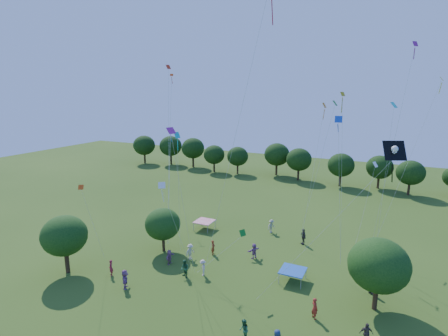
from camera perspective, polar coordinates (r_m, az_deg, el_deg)
near_tree_west at (r=36.72m, az=-24.62°, el=-10.01°), size 4.23×4.23×5.68m
near_tree_north at (r=38.52m, az=-9.97°, el=-9.00°), size 3.80×3.80×4.83m
near_tree_east at (r=30.69m, az=23.93°, el=-14.31°), size 4.69×4.69×5.94m
treeline at (r=68.90m, az=13.81°, el=1.26°), size 88.01×8.77×6.77m
tent_red_stripe at (r=44.48m, az=-3.23°, el=-8.69°), size 2.20×2.20×1.10m
tent_blue at (r=33.84m, az=11.18°, el=-16.11°), size 2.20×2.20×1.10m
crowd_person_0 at (r=38.08m, az=22.69°, el=-13.94°), size 0.63×0.85×1.54m
crowd_person_1 at (r=29.58m, az=14.58°, el=-21.29°), size 0.75×0.74×1.71m
crowd_person_2 at (r=41.18m, az=25.09°, el=-12.10°), size 0.86×0.83×1.58m
crowd_person_3 at (r=37.27m, az=-5.53°, el=-13.45°), size 0.79×1.19×1.68m
crowd_person_4 at (r=28.35m, az=22.21°, el=-23.72°), size 1.01×0.72×1.56m
crowd_person_5 at (r=37.44m, az=4.93°, el=-13.34°), size 1.21×1.59×1.63m
crowd_person_6 at (r=36.02m, az=21.30°, el=-15.14°), size 0.97×0.99×1.82m
crowd_person_7 at (r=35.88m, az=-17.98°, el=-15.25°), size 0.68×0.62×1.54m
crowd_person_8 at (r=26.86m, az=3.24°, el=-24.92°), size 0.68×0.89×1.60m
crowd_person_9 at (r=34.33m, az=-3.48°, el=-15.92°), size 0.99×1.09×1.57m
crowd_person_10 at (r=41.38m, az=12.81°, el=-10.85°), size 1.07×1.15×1.85m
crowd_person_11 at (r=36.65m, az=-8.90°, el=-14.16°), size 0.55×1.43×1.52m
crowd_person_13 at (r=38.12m, az=-1.78°, el=-12.84°), size 0.49×0.66×1.59m
crowd_person_14 at (r=34.12m, az=-6.43°, el=-16.02°), size 0.97×0.82×1.72m
crowd_person_15 at (r=43.84m, az=7.72°, el=-9.39°), size 0.96×1.21×1.69m
crowd_person_16 at (r=34.03m, az=22.90°, el=-17.25°), size 0.99×0.85×1.55m
crowd_person_17 at (r=33.47m, az=-15.86°, el=-17.04°), size 1.44×1.65×1.75m
pirate_kite at (r=23.19m, az=25.65°, el=2.12°), size 9.25×1.15×12.88m
red_high_kite at (r=26.72m, az=5.48°, el=19.90°), size 6.73×2.20×24.06m
small_kite_0 at (r=41.08m, az=-9.06°, el=9.66°), size 4.55×7.59×18.80m
small_kite_1 at (r=39.44m, az=-8.76°, el=6.67°), size 3.10×6.30×17.70m
small_kite_2 at (r=38.34m, az=29.73°, el=6.04°), size 4.65×3.48×17.08m
small_kite_3 at (r=37.68m, az=16.64°, el=6.04°), size 2.89×1.32×14.85m
small_kite_4 at (r=31.58m, az=18.24°, el=3.22°), size 1.34×0.83×13.74m
small_kite_5 at (r=35.01m, az=27.01°, el=8.86°), size 2.20×1.36×19.88m
small_kite_6 at (r=26.17m, az=-9.04°, el=-6.13°), size 1.19×5.50×9.55m
small_kite_7 at (r=32.17m, az=-7.56°, el=1.78°), size 1.10×1.65×12.20m
small_kite_8 at (r=33.21m, az=-21.60°, el=-5.32°), size 0.70×2.63×7.91m
small_kite_9 at (r=39.88m, az=15.49°, el=6.26°), size 1.14×3.84×14.53m
small_kite_10 at (r=32.50m, az=18.70°, el=4.36°), size 1.17×0.52×15.72m
small_kite_11 at (r=31.03m, az=2.28°, el=-11.25°), size 3.86×2.10×3.99m
small_kite_12 at (r=45.52m, az=-8.78°, el=2.87°), size 6.98×11.19×10.89m
small_kite_13 at (r=25.16m, az=-7.63°, el=-0.10°), size 1.69×5.32×13.42m
small_kite_14 at (r=40.79m, az=23.14°, el=-0.94°), size 1.36×4.17×8.32m
small_kite_15 at (r=35.37m, az=25.54°, el=5.17°), size 0.67×1.06×14.82m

